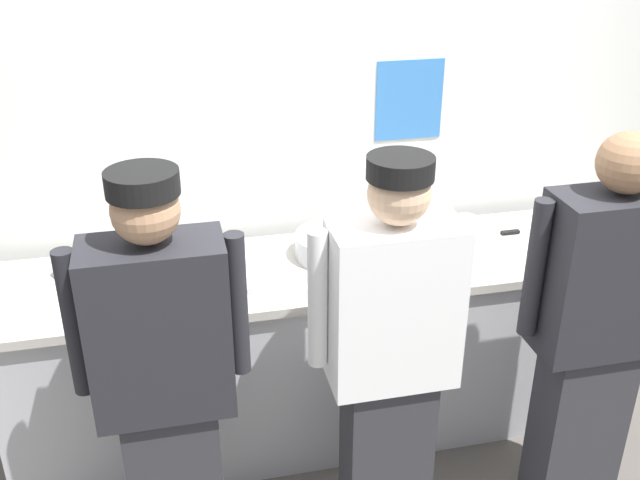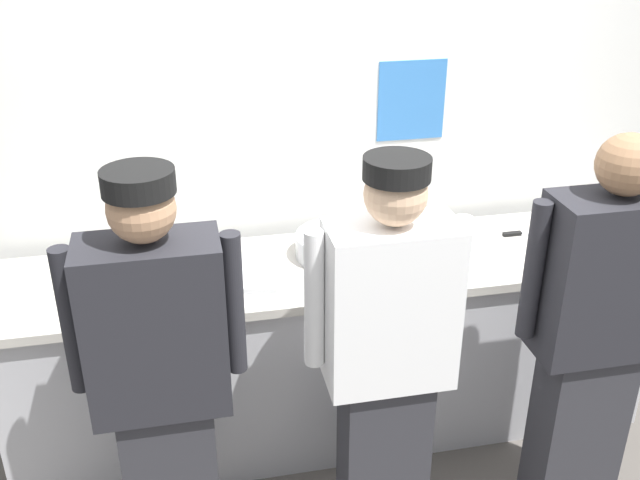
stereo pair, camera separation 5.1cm
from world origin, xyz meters
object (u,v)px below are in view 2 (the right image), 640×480
(sheet_tray, at_px, (226,273))
(chefs_knife, at_px, (526,233))
(plate_stack_rear, at_px, (130,278))
(chef_center, at_px, (388,356))
(plate_stack_front, at_px, (454,252))
(chef_far_right, at_px, (595,332))
(squeeze_bottle_secondary, at_px, (426,258))
(ramekin_red_sauce, at_px, (405,260))
(ramekin_orange_sauce, at_px, (65,268))
(squeeze_bottle_primary, at_px, (81,260))
(squeeze_bottle_spare, at_px, (580,231))
(deli_cup, at_px, (604,247))
(chef_near_left, at_px, (161,381))
(ramekin_yellow_sauce, at_px, (565,220))
(mixing_bowl_steel, at_px, (337,245))

(sheet_tray, distance_m, chefs_knife, 1.44)
(plate_stack_rear, bearing_deg, chef_center, -35.97)
(chef_center, distance_m, plate_stack_front, 0.81)
(chef_far_right, bearing_deg, squeeze_bottle_secondary, 133.37)
(ramekin_red_sauce, distance_m, ramekin_orange_sauce, 1.47)
(squeeze_bottle_primary, height_order, chefs_knife, squeeze_bottle_primary)
(squeeze_bottle_spare, relative_size, ramekin_orange_sauce, 1.82)
(ramekin_red_sauce, bearing_deg, squeeze_bottle_primary, 173.66)
(ramekin_red_sauce, bearing_deg, deli_cup, -6.88)
(chef_near_left, distance_m, ramekin_yellow_sauce, 2.13)
(chef_near_left, distance_m, squeeze_bottle_primary, 0.82)
(squeeze_bottle_primary, height_order, ramekin_yellow_sauce, squeeze_bottle_primary)
(chef_far_right, distance_m, deli_cup, 0.63)
(sheet_tray, height_order, chefs_knife, sheet_tray)
(deli_cup, bearing_deg, plate_stack_front, 168.39)
(chef_near_left, height_order, plate_stack_front, chef_near_left)
(chef_center, relative_size, squeeze_bottle_primary, 8.23)
(chef_near_left, xyz_separation_m, sheet_tray, (0.28, 0.67, 0.03))
(chef_far_right, xyz_separation_m, squeeze_bottle_secondary, (-0.49, 0.52, 0.10))
(chef_far_right, distance_m, ramekin_yellow_sauce, 0.94)
(ramekin_red_sauce, bearing_deg, chef_far_right, -49.31)
(ramekin_yellow_sauce, relative_size, chefs_knife, 0.30)
(squeeze_bottle_secondary, bearing_deg, mixing_bowl_steel, 141.45)
(chef_near_left, distance_m, chef_center, 0.80)
(deli_cup, bearing_deg, chef_far_right, -122.90)
(chef_center, height_order, chef_far_right, chef_far_right)
(plate_stack_front, xyz_separation_m, mixing_bowl_steel, (-0.51, 0.12, 0.03))
(plate_stack_front, xyz_separation_m, ramekin_orange_sauce, (-1.69, 0.20, 0.00))
(ramekin_yellow_sauce, bearing_deg, plate_stack_rear, -174.68)
(plate_stack_front, relative_size, sheet_tray, 0.55)
(ramekin_orange_sauce, bearing_deg, squeeze_bottle_primary, -44.65)
(chefs_knife, bearing_deg, chef_near_left, -155.43)
(sheet_tray, bearing_deg, chef_near_left, -112.73)
(squeeze_bottle_spare, relative_size, chefs_knife, 0.64)
(plate_stack_front, height_order, deli_cup, deli_cup)
(plate_stack_rear, relative_size, squeeze_bottle_secondary, 1.33)
(plate_stack_rear, height_order, ramekin_yellow_sauce, plate_stack_rear)
(chef_near_left, relative_size, plate_stack_front, 6.77)
(squeeze_bottle_primary, height_order, ramekin_orange_sauce, squeeze_bottle_primary)
(squeeze_bottle_secondary, height_order, ramekin_yellow_sauce, squeeze_bottle_secondary)
(plate_stack_rear, bearing_deg, mixing_bowl_steel, 6.10)
(chef_near_left, xyz_separation_m, mixing_bowl_steel, (0.79, 0.75, 0.07))
(plate_stack_rear, height_order, sheet_tray, plate_stack_rear)
(plate_stack_front, bearing_deg, chef_center, -127.94)
(chef_center, relative_size, plate_stack_rear, 6.70)
(chef_center, xyz_separation_m, ramekin_red_sauce, (0.26, 0.61, 0.05))
(plate_stack_front, relative_size, chefs_knife, 0.88)
(mixing_bowl_steel, xyz_separation_m, ramekin_red_sauce, (0.27, -0.15, -0.03))
(plate_stack_front, distance_m, ramekin_red_sauce, 0.24)
(plate_stack_front, height_order, sheet_tray, plate_stack_front)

